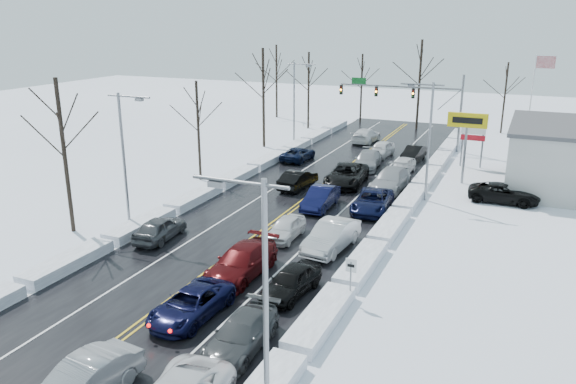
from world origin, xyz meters
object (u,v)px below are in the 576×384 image
at_px(oncoming_car_0, 298,188).
at_px(traffic_signal_mast, 412,97).
at_px(tires_plus_sign, 467,125).
at_px(flagpole, 533,96).

bearing_deg(oncoming_car_0, traffic_signal_mast, -101.37).
bearing_deg(traffic_signal_mast, oncoming_car_0, -105.19).
height_order(traffic_signal_mast, tires_plus_sign, traffic_signal_mast).
bearing_deg(flagpole, oncoming_car_0, -128.79).
relative_size(traffic_signal_mast, tires_plus_sign, 2.21).
xyz_separation_m(traffic_signal_mast, flagpole, (11.72, 2.01, 0.45)).
bearing_deg(flagpole, traffic_signal_mast, -170.27).
xyz_separation_m(tires_plus_sign, flagpole, (4.67, 14.01, 0.93)).
bearing_deg(traffic_signal_mast, tires_plus_sign, -59.54).
distance_m(tires_plus_sign, oncoming_car_0, 14.93).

